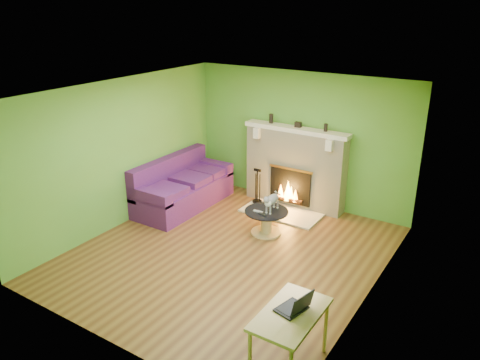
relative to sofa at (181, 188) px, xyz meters
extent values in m
plane|color=brown|center=(1.86, -1.08, -0.37)|extent=(5.00, 5.00, 0.00)
plane|color=white|center=(1.86, -1.08, 2.23)|extent=(5.00, 5.00, 0.00)
plane|color=#579230|center=(1.86, 1.42, 0.93)|extent=(5.00, 0.00, 5.00)
plane|color=#579230|center=(1.86, -3.58, 0.93)|extent=(5.00, 0.00, 5.00)
plane|color=#579230|center=(-0.39, -1.08, 0.93)|extent=(0.00, 5.00, 5.00)
plane|color=#579230|center=(4.11, -1.08, 0.93)|extent=(0.00, 5.00, 5.00)
plane|color=silver|center=(4.10, -1.98, 1.18)|extent=(0.00, 1.20, 1.20)
plane|color=white|center=(4.09, -1.98, 1.18)|extent=(0.00, 1.06, 1.06)
cube|color=beige|center=(1.86, 1.24, 0.38)|extent=(2.00, 0.35, 1.50)
cube|color=black|center=(1.86, 1.05, 0.07)|extent=(0.85, 0.03, 0.68)
cube|color=gold|center=(1.86, 1.04, 0.43)|extent=(0.91, 0.02, 0.04)
cylinder|color=black|center=(1.86, 1.02, -0.21)|extent=(0.55, 0.07, 0.07)
cube|color=silver|center=(1.86, 1.21, 1.17)|extent=(2.10, 0.28, 0.08)
cube|color=silver|center=(1.11, 1.03, 1.03)|extent=(0.12, 0.10, 0.20)
cube|color=silver|center=(2.61, 1.03, 1.03)|extent=(0.12, 0.10, 0.20)
cube|color=beige|center=(1.86, 0.72, -0.35)|extent=(1.50, 0.75, 0.03)
cube|color=silver|center=(1.86, 1.21, 1.17)|extent=(2.10, 0.28, 0.08)
cube|color=#4B185C|center=(0.06, -0.01, -0.13)|extent=(0.96, 2.13, 0.48)
cube|color=#4B185C|center=(-0.28, -0.01, 0.28)|extent=(0.22, 2.13, 0.60)
cube|color=#4B185C|center=(0.06, -0.96, 0.18)|extent=(0.96, 0.22, 0.24)
cube|color=#4B185C|center=(0.06, 0.95, 0.18)|extent=(0.96, 0.22, 0.24)
cube|color=#4B185C|center=(0.11, -0.61, 0.18)|extent=(0.76, 0.57, 0.13)
cube|color=#4B185C|center=(0.11, 0.10, 0.18)|extent=(0.76, 0.57, 0.13)
cube|color=#4B185C|center=(0.11, 0.70, 0.18)|extent=(0.76, 0.57, 0.13)
cylinder|color=tan|center=(2.01, -0.14, -0.36)|extent=(0.53, 0.53, 0.03)
cylinder|color=tan|center=(2.01, -0.14, -0.16)|extent=(0.19, 0.19, 0.37)
cylinder|color=black|center=(2.01, -0.14, 0.05)|extent=(0.76, 0.76, 0.02)
cube|color=tan|center=(3.81, -2.80, 0.34)|extent=(0.57, 0.98, 0.04)
cylinder|color=tan|center=(3.57, -3.24, -0.03)|extent=(0.04, 0.04, 0.69)
cylinder|color=tan|center=(3.57, -2.35, -0.03)|extent=(0.04, 0.04, 0.69)
cylinder|color=tan|center=(4.04, -2.35, -0.03)|extent=(0.04, 0.04, 0.69)
cube|color=#959597|center=(1.91, -0.26, 0.07)|extent=(0.17, 0.05, 0.02)
cube|color=black|center=(2.03, -0.32, 0.07)|extent=(0.17, 0.08, 0.02)
cylinder|color=black|center=(1.30, 1.24, 1.30)|extent=(0.08, 0.08, 0.18)
cylinder|color=black|center=(2.43, 1.24, 1.28)|extent=(0.07, 0.07, 0.14)
cube|color=black|center=(1.88, 1.24, 1.26)|extent=(0.12, 0.08, 0.10)
camera|label=1|loc=(5.57, -6.54, 3.45)|focal=35.00mm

